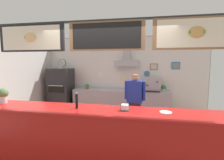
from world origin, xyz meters
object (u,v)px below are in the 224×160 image
object	(u,v)px
pizza_oven	(61,91)
basil_vase	(3,95)
napkin_holder	(125,108)
potted_sage	(164,88)
espresso_machine	(151,84)
pepper_grinder	(77,100)
condiment_plate	(166,112)
potted_basil	(87,86)
shop_worker	(135,103)

from	to	relation	value
pizza_oven	basil_vase	distance (m)	2.65
pizza_oven	napkin_holder	size ratio (longest dim) A/B	11.86
napkin_holder	potted_sage	bearing A→B (deg)	70.71
espresso_machine	napkin_holder	xyz separation A→B (m)	(-0.57, -2.77, -0.06)
pizza_oven	napkin_holder	bearing A→B (deg)	-45.67
espresso_machine	pepper_grinder	distance (m)	3.15
potted_sage	condiment_plate	distance (m)	2.83
condiment_plate	basil_vase	size ratio (longest dim) A/B	0.64
basil_vase	pepper_grinder	bearing A→B (deg)	-2.83
pizza_oven	pepper_grinder	world-z (taller)	pizza_oven
basil_vase	napkin_holder	bearing A→B (deg)	-0.69
pizza_oven	basil_vase	size ratio (longest dim) A/B	5.68
potted_basil	potted_sage	world-z (taller)	potted_sage
espresso_machine	basil_vase	distance (m)	4.08
potted_sage	pepper_grinder	world-z (taller)	pepper_grinder
pepper_grinder	condiment_plate	bearing A→B (deg)	1.07
shop_worker	potted_sage	xyz separation A→B (m)	(0.87, 1.47, 0.19)
potted_sage	espresso_machine	bearing A→B (deg)	-176.12
condiment_plate	basil_vase	world-z (taller)	basil_vase
napkin_holder	basil_vase	bearing A→B (deg)	179.31
basil_vase	napkin_holder	distance (m)	2.46
potted_basil	potted_sage	bearing A→B (deg)	0.93
potted_basil	napkin_holder	world-z (taller)	napkin_holder
pizza_oven	potted_sage	distance (m)	3.57
pizza_oven	pepper_grinder	distance (m)	3.22
shop_worker	potted_sage	distance (m)	1.72
basil_vase	napkin_holder	size ratio (longest dim) A/B	2.09
napkin_holder	espresso_machine	bearing A→B (deg)	78.43
shop_worker	espresso_machine	bearing A→B (deg)	-98.49
espresso_machine	potted_sage	size ratio (longest dim) A/B	2.94
pizza_oven	napkin_holder	distance (m)	3.71
pepper_grinder	basil_vase	distance (m)	1.60
espresso_machine	condiment_plate	distance (m)	2.79
potted_sage	napkin_holder	bearing A→B (deg)	-109.29
pepper_grinder	napkin_holder	bearing A→B (deg)	3.28
potted_basil	napkin_holder	bearing A→B (deg)	-59.18
condiment_plate	basil_vase	distance (m)	3.14
espresso_machine	basil_vase	world-z (taller)	espresso_machine
shop_worker	napkin_holder	size ratio (longest dim) A/B	10.74
pizza_oven	shop_worker	distance (m)	3.00
pizza_oven	pepper_grinder	xyz separation A→B (m)	(1.72, -2.69, 0.37)
shop_worker	basil_vase	distance (m)	2.90
pizza_oven	shop_worker	world-z (taller)	pizza_oven
condiment_plate	pizza_oven	bearing A→B (deg)	140.72
shop_worker	basil_vase	world-z (taller)	shop_worker
condiment_plate	pepper_grinder	bearing A→B (deg)	-178.93
potted_sage	condiment_plate	xyz separation A→B (m)	(-0.30, -2.81, 0.01)
pepper_grinder	napkin_holder	world-z (taller)	pepper_grinder
napkin_holder	pizza_oven	bearing A→B (deg)	134.33
potted_sage	basil_vase	size ratio (longest dim) A/B	0.66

